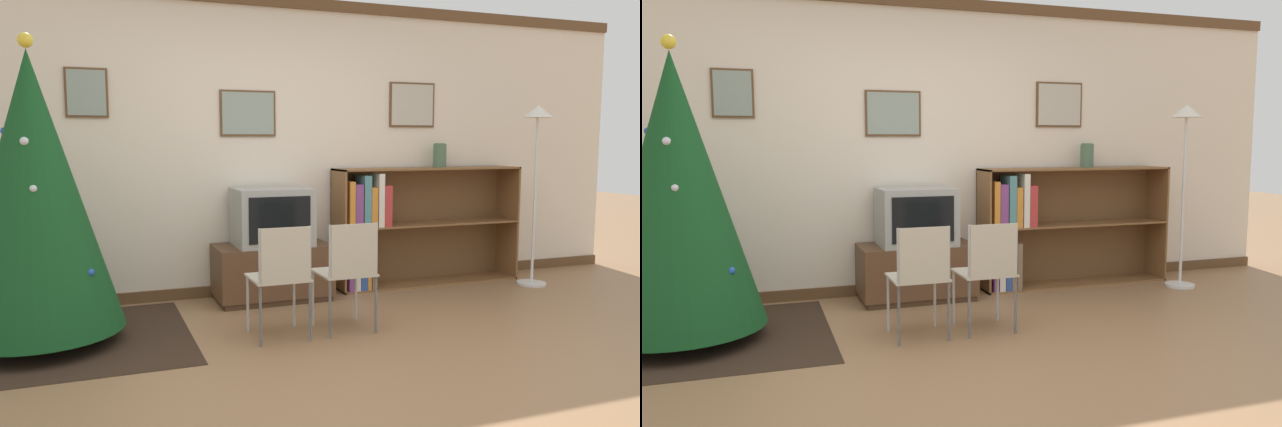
% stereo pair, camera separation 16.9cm
% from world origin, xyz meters
% --- Properties ---
extents(ground_plane, '(24.00, 24.00, 0.00)m').
position_xyz_m(ground_plane, '(0.00, 0.00, 0.00)').
color(ground_plane, '#936B47').
extents(wall_back, '(8.01, 0.11, 2.70)m').
position_xyz_m(wall_back, '(0.00, 2.14, 1.35)').
color(wall_back, silver).
rests_on(wall_back, ground_plane).
extents(area_rug, '(2.03, 1.63, 0.01)m').
position_xyz_m(area_rug, '(-1.80, 1.18, 0.00)').
color(area_rug, '#332319').
rests_on(area_rug, ground_plane).
extents(christmas_tree, '(1.14, 1.14, 2.11)m').
position_xyz_m(christmas_tree, '(-1.80, 1.18, 1.06)').
color(christmas_tree, maroon).
rests_on(christmas_tree, area_rug).
extents(tv_console, '(1.01, 0.54, 0.50)m').
position_xyz_m(tv_console, '(0.06, 1.80, 0.25)').
color(tv_console, '#412A1A').
rests_on(tv_console, ground_plane).
extents(television, '(0.66, 0.51, 0.50)m').
position_xyz_m(television, '(0.06, 1.80, 0.75)').
color(television, '#9E9E99').
rests_on(television, tv_console).
extents(folding_chair_left, '(0.40, 0.40, 0.82)m').
position_xyz_m(folding_chair_left, '(-0.20, 0.68, 0.47)').
color(folding_chair_left, '#BCB29E').
rests_on(folding_chair_left, ground_plane).
extents(folding_chair_right, '(0.40, 0.40, 0.82)m').
position_xyz_m(folding_chair_right, '(0.32, 0.68, 0.47)').
color(folding_chair_right, '#BCB29E').
rests_on(folding_chair_right, ground_plane).
extents(bookshelf, '(1.92, 0.36, 1.15)m').
position_xyz_m(bookshelf, '(1.35, 1.91, 0.58)').
color(bookshelf, brown).
rests_on(bookshelf, ground_plane).
extents(vase, '(0.13, 0.13, 0.24)m').
position_xyz_m(vase, '(1.83, 1.95, 1.27)').
color(vase, '#47664C').
rests_on(vase, bookshelf).
extents(standing_lamp, '(0.28, 0.28, 1.75)m').
position_xyz_m(standing_lamp, '(2.61, 1.46, 1.34)').
color(standing_lamp, silver).
rests_on(standing_lamp, ground_plane).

